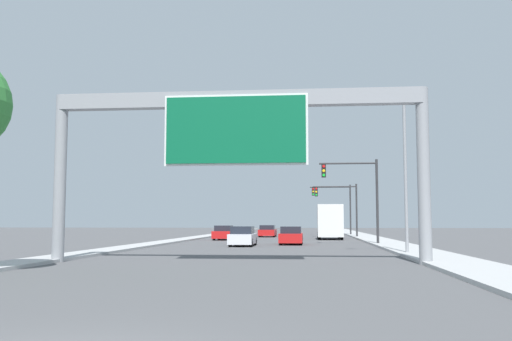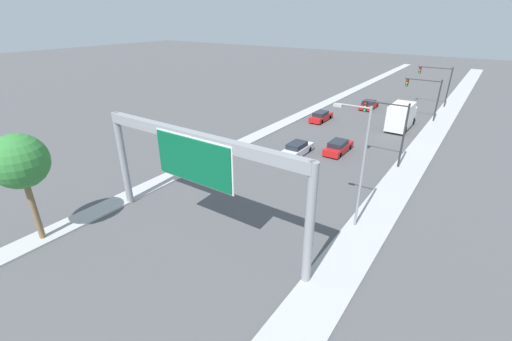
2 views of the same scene
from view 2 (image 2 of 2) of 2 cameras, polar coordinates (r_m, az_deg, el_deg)
The scene contains 13 objects.
sidewalk_right at distance 58.60m, azimuth 28.69°, elevation 7.51°, with size 3.00×120.00×0.15m.
median_strip_left at distance 63.00m, azimuth 11.83°, elevation 11.04°, with size 2.00×120.00×0.15m.
sign_gantry at distance 22.34m, azimuth -9.99°, elevation 1.90°, with size 16.95×0.73×7.70m.
car_near_right at distance 39.91m, azimuth 13.54°, elevation 3.84°, with size 1.81×4.71×1.43m.
car_mid_right at distance 38.47m, azimuth 6.91°, elevation 3.59°, with size 1.74×4.66×1.46m.
car_near_center at distance 60.62m, azimuth 18.29°, elevation 10.36°, with size 1.90×4.79×1.37m.
car_mid_center at distance 51.67m, azimuth 10.76°, elevation 8.84°, with size 1.76×4.72×1.42m.
truck_box_primary at distance 50.94m, azimuth 23.08°, elevation 8.35°, with size 2.49×7.34×3.50m.
traffic_light_near_intersection at distance 36.77m, azimuth 21.57°, elevation 7.30°, with size 4.59×0.32×6.70m.
traffic_light_mid_block at distance 56.08m, azimuth 26.60°, elevation 11.61°, with size 5.01×0.32×6.06m.
traffic_light_far_intersection at distance 65.80m, azimuth 28.18°, elevation 13.24°, with size 5.33×0.32×6.60m.
palm_tree_foreground at distance 26.30m, azimuth -34.75°, elevation 1.16°, with size 3.55×3.55×7.74m.
street_lamp_right at distance 24.43m, azimuth 16.85°, elevation 1.72°, with size 2.61×0.28×9.10m.
Camera 2 is at (14.72, 3.43, 14.46)m, focal length 24.00 mm.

